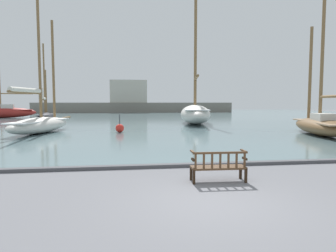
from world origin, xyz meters
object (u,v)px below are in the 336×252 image
(sailboat_far_port, at_px, (3,112))
(sailboat_outer_port, at_px, (195,113))
(sailboat_far_starboard, at_px, (40,122))
(park_bench, at_px, (218,166))
(sailboat_nearest_starboard, at_px, (321,123))
(sailboat_mid_starboard, at_px, (45,116))
(channel_buoy, at_px, (120,128))

(sailboat_far_port, relative_size, sailboat_outer_port, 0.88)
(sailboat_far_port, relative_size, sailboat_far_starboard, 1.03)
(park_bench, bearing_deg, sailboat_nearest_starboard, 44.92)
(sailboat_mid_starboard, bearing_deg, channel_buoy, -56.75)
(sailboat_nearest_starboard, xyz_separation_m, sailboat_outer_port, (-6.14, 11.99, 0.34))
(sailboat_nearest_starboard, relative_size, sailboat_far_starboard, 0.90)
(sailboat_outer_port, relative_size, sailboat_far_starboard, 1.17)
(sailboat_outer_port, bearing_deg, park_bench, -101.45)
(sailboat_far_port, xyz_separation_m, channel_buoy, (17.32, -23.86, -0.57))
(sailboat_outer_port, distance_m, channel_buoy, 11.46)
(sailboat_nearest_starboard, xyz_separation_m, channel_buoy, (-13.90, 3.59, -0.46))
(sailboat_outer_port, distance_m, sailboat_far_starboard, 15.73)
(park_bench, height_order, sailboat_far_port, sailboat_far_port)
(sailboat_nearest_starboard, bearing_deg, sailboat_far_starboard, 168.50)
(park_bench, height_order, sailboat_outer_port, sailboat_outer_port)
(sailboat_far_port, bearing_deg, sailboat_far_starboard, -63.84)
(sailboat_nearest_starboard, distance_m, channel_buoy, 14.36)
(sailboat_nearest_starboard, relative_size, sailboat_outer_port, 0.77)
(sailboat_far_port, xyz_separation_m, sailboat_outer_port, (25.07, -15.46, 0.23))
(park_bench, relative_size, sailboat_nearest_starboard, 0.16)
(sailboat_far_port, bearing_deg, sailboat_outer_port, -31.66)
(park_bench, relative_size, sailboat_far_starboard, 0.15)
(sailboat_far_starboard, bearing_deg, sailboat_nearest_starboard, -11.50)
(park_bench, bearing_deg, sailboat_mid_starboard, 113.28)
(sailboat_outer_port, height_order, sailboat_far_starboard, sailboat_outer_port)
(sailboat_outer_port, bearing_deg, sailboat_mid_starboard, 163.41)
(channel_buoy, bearing_deg, sailboat_far_port, 125.97)
(sailboat_far_starboard, bearing_deg, sailboat_mid_starboard, 102.80)
(sailboat_nearest_starboard, height_order, sailboat_outer_port, sailboat_outer_port)
(sailboat_far_starboard, bearing_deg, park_bench, -58.70)
(sailboat_far_starboard, bearing_deg, channel_buoy, -4.12)
(park_bench, bearing_deg, sailboat_outer_port, 78.55)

